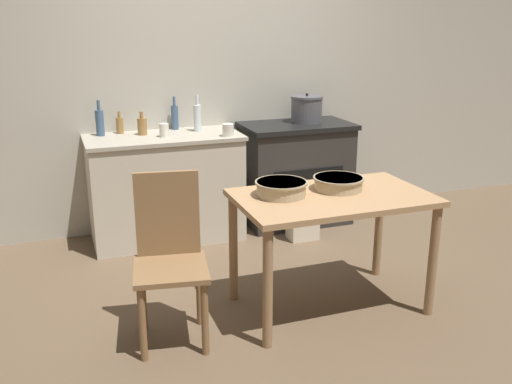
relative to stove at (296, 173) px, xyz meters
name	(u,v)px	position (x,y,z in m)	size (l,w,h in m)	color
ground_plane	(282,294)	(-0.65, -1.28, -0.45)	(14.00, 14.00, 0.00)	brown
wall_back	(213,77)	(-0.65, 0.30, 0.83)	(8.00, 0.07, 2.55)	#B2AD9E
counter_cabinet	(166,188)	(-1.16, -0.01, -0.01)	(1.23, 0.59, 0.87)	beige
stove	(296,173)	(0.00, 0.00, 0.00)	(0.94, 0.58, 0.89)	#2D2B28
work_table	(332,211)	(-0.44, -1.53, 0.19)	(1.17, 0.70, 0.74)	#A87F56
chair	(170,254)	(-1.44, -1.52, 0.06)	(0.46, 0.46, 0.95)	olive
flour_sack	(303,215)	(-0.12, -0.42, -0.24)	(0.24, 0.17, 0.41)	beige
stock_pot	(307,109)	(0.11, 0.03, 0.56)	(0.28, 0.28, 0.25)	#4C4C51
mixing_bowl_large	(338,182)	(-0.36, -1.44, 0.34)	(0.31, 0.31, 0.08)	tan
mixing_bowl_small	(281,188)	(-0.74, -1.44, 0.35)	(0.31, 0.31, 0.09)	tan
bottle_far_left	(198,117)	(-0.86, 0.06, 0.54)	(0.07, 0.07, 0.30)	silver
bottle_left	(142,126)	(-1.31, 0.07, 0.49)	(0.07, 0.07, 0.18)	olive
bottle_mid_left	(120,125)	(-1.47, 0.19, 0.49)	(0.06, 0.06, 0.18)	olive
bottle_center_left	(175,117)	(-1.02, 0.21, 0.53)	(0.06, 0.06, 0.27)	#3D5675
bottle_center	(100,122)	(-1.63, 0.15, 0.53)	(0.07, 0.07, 0.28)	#3D5675
cup_center_right	(164,130)	(-1.16, -0.07, 0.47)	(0.07, 0.07, 0.10)	silver
cup_mid_right	(228,130)	(-0.69, -0.22, 0.47)	(0.09, 0.09, 0.10)	silver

